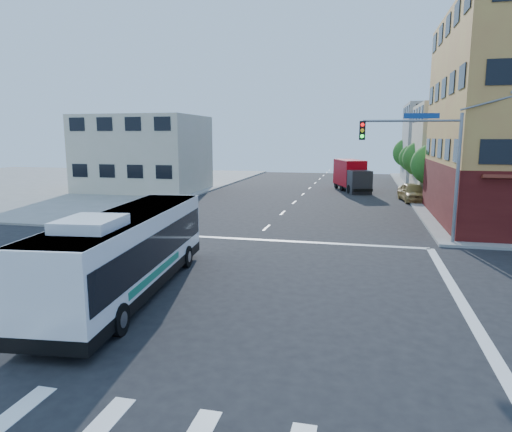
# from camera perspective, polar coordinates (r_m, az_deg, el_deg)

# --- Properties ---
(ground) EXTENTS (120.00, 120.00, 0.00)m
(ground) POSITION_cam_1_polar(r_m,az_deg,el_deg) (17.24, -7.84, -9.73)
(ground) COLOR black
(ground) RESTS_ON ground
(sidewalk_nw) EXTENTS (50.00, 50.00, 0.15)m
(sidewalk_nw) POSITION_cam_1_polar(r_m,az_deg,el_deg) (64.98, -25.92, 3.82)
(sidewalk_nw) COLOR gray
(sidewalk_nw) RESTS_ON ground
(building_east_near) EXTENTS (12.06, 10.06, 9.00)m
(building_east_near) POSITION_cam_1_polar(r_m,az_deg,el_deg) (50.35, 26.16, 7.40)
(building_east_near) COLOR beige
(building_east_near) RESTS_ON ground
(building_east_far) EXTENTS (12.06, 10.06, 10.00)m
(building_east_far) POSITION_cam_1_polar(r_m,az_deg,el_deg) (64.07, 23.46, 8.35)
(building_east_far) COLOR #979792
(building_east_far) RESTS_ON ground
(building_west) EXTENTS (12.06, 10.06, 8.00)m
(building_west) POSITION_cam_1_polar(r_m,az_deg,el_deg) (50.66, -13.82, 7.56)
(building_west) COLOR beige
(building_west) RESTS_ON ground
(signal_mast_ne) EXTENTS (7.91, 1.13, 8.07)m
(signal_mast_ne) POSITION_cam_1_polar(r_m,az_deg,el_deg) (25.95, 20.38, 7.52)
(signal_mast_ne) COLOR gray
(signal_mast_ne) RESTS_ON ground
(street_tree_a) EXTENTS (3.60, 3.60, 5.53)m
(street_tree_a) POSITION_cam_1_polar(r_m,az_deg,el_deg) (43.52, 21.26, 6.31)
(street_tree_a) COLOR #392814
(street_tree_a) RESTS_ON ground
(street_tree_b) EXTENTS (3.80, 3.80, 5.79)m
(street_tree_b) POSITION_cam_1_polar(r_m,az_deg,el_deg) (51.44, 20.07, 7.00)
(street_tree_b) COLOR #392814
(street_tree_b) RESTS_ON ground
(street_tree_c) EXTENTS (3.40, 3.40, 5.29)m
(street_tree_c) POSITION_cam_1_polar(r_m,az_deg,el_deg) (59.40, 19.17, 7.06)
(street_tree_c) COLOR #392814
(street_tree_c) RESTS_ON ground
(street_tree_d) EXTENTS (4.00, 4.00, 6.03)m
(street_tree_d) POSITION_cam_1_polar(r_m,az_deg,el_deg) (67.34, 18.52, 7.72)
(street_tree_d) COLOR #392814
(street_tree_d) RESTS_ON ground
(transit_bus) EXTENTS (3.60, 11.46, 3.34)m
(transit_bus) POSITION_cam_1_polar(r_m,az_deg,el_deg) (17.44, -15.56, -4.19)
(transit_bus) COLOR black
(transit_bus) RESTS_ON ground
(box_truck) EXTENTS (4.40, 7.67, 3.32)m
(box_truck) POSITION_cam_1_polar(r_m,az_deg,el_deg) (50.51, 11.88, 4.90)
(box_truck) COLOR black
(box_truck) RESTS_ON ground
(parked_car) EXTENTS (2.65, 5.15, 1.68)m
(parked_car) POSITION_cam_1_polar(r_m,az_deg,el_deg) (43.71, 18.98, 2.83)
(parked_car) COLOR tan
(parked_car) RESTS_ON ground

